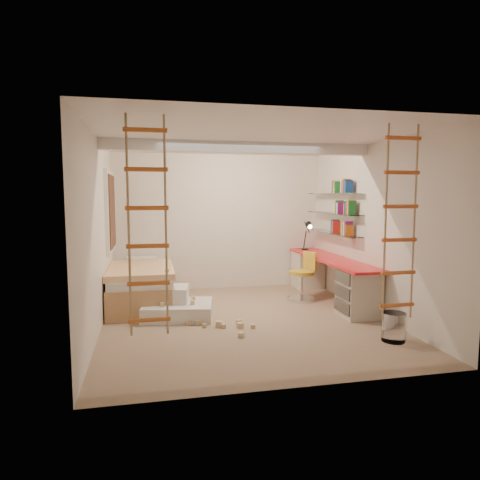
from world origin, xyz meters
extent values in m
plane|color=#93775E|center=(0.00, 0.00, 0.00)|extent=(4.50, 4.50, 0.00)
cube|color=white|center=(0.00, 0.30, 2.52)|extent=(4.00, 0.18, 0.16)
cube|color=white|center=(-1.97, 1.50, 1.55)|extent=(0.06, 1.15, 1.35)
cube|color=#4C2D1E|center=(-1.93, 1.50, 1.55)|extent=(0.02, 1.00, 1.20)
cylinder|color=white|center=(1.63, -1.26, 0.18)|extent=(0.29, 0.29, 0.36)
cube|color=red|center=(1.72, 0.83, 0.73)|extent=(0.55, 2.80, 0.04)
cube|color=beige|center=(1.72, 1.93, 0.35)|extent=(0.52, 0.55, 0.71)
cube|color=beige|center=(1.72, -0.17, 0.35)|extent=(0.52, 0.55, 0.71)
cube|color=#4C4742|center=(1.45, -0.17, 0.61)|extent=(0.02, 0.50, 0.18)
cube|color=#4C4742|center=(1.45, -0.17, 0.39)|extent=(0.02, 0.50, 0.18)
cube|color=#4C4742|center=(1.45, -0.17, 0.17)|extent=(0.02, 0.50, 0.18)
cube|color=white|center=(1.87, 1.13, 1.15)|extent=(0.25, 1.80, 0.01)
cube|color=white|center=(1.87, 1.13, 1.50)|extent=(0.25, 1.80, 0.01)
cube|color=white|center=(1.87, 1.13, 1.85)|extent=(0.25, 1.80, 0.01)
cube|color=#AD7F51|center=(-1.48, 1.23, 0.23)|extent=(1.00, 2.00, 0.45)
cube|color=white|center=(-1.48, 1.23, 0.51)|extent=(0.95, 1.95, 0.12)
cube|color=orange|center=(-1.48, 1.08, 0.62)|extent=(1.02, 1.60, 0.10)
cube|color=white|center=(-1.48, 2.03, 0.63)|extent=(0.55, 0.35, 0.12)
cylinder|color=black|center=(1.67, 1.98, 0.76)|extent=(0.14, 0.14, 0.02)
cylinder|color=black|center=(1.67, 1.98, 0.95)|extent=(0.02, 0.15, 0.36)
cylinder|color=black|center=(1.67, 1.88, 1.20)|extent=(0.02, 0.27, 0.20)
cone|color=black|center=(1.67, 1.76, 1.25)|extent=(0.12, 0.14, 0.15)
cylinder|color=#FFEABF|center=(1.67, 1.72, 1.22)|extent=(0.08, 0.04, 0.08)
cylinder|color=gold|center=(1.23, 0.95, 0.49)|extent=(0.55, 0.55, 0.06)
cube|color=gold|center=(1.40, 1.01, 0.68)|extent=(0.14, 0.33, 0.31)
cylinder|color=silver|center=(1.23, 0.95, 0.27)|extent=(0.07, 0.07, 0.44)
cylinder|color=silver|center=(1.23, 0.95, 0.03)|extent=(0.63, 0.63, 0.05)
cube|color=silver|center=(-0.94, 0.36, 0.11)|extent=(1.12, 0.94, 0.22)
cube|color=silver|center=(-1.08, 0.49, 0.33)|extent=(0.69, 0.60, 0.22)
cube|color=#CCB284|center=(-1.08, 0.49, 0.48)|extent=(0.09, 0.09, 0.08)
cube|color=#CCB284|center=(-1.08, 0.49, 0.56)|extent=(0.08, 0.08, 0.07)
cube|color=#CCB284|center=(-1.08, 0.49, 0.65)|extent=(0.07, 0.07, 0.12)
cube|color=#CCB284|center=(-0.74, 0.21, 0.25)|extent=(0.06, 0.06, 0.06)
cube|color=#CCB284|center=(-0.70, 0.48, 0.25)|extent=(0.06, 0.06, 0.06)
cube|color=#CCB284|center=(-1.18, 0.18, 0.25)|extent=(0.06, 0.06, 0.06)
cube|color=#CCB284|center=(-0.37, -0.31, 0.04)|extent=(0.07, 0.07, 0.07)
cube|color=#CCB284|center=(-0.14, -0.35, 0.04)|extent=(0.07, 0.07, 0.07)
cube|color=#CCB284|center=(-0.12, -0.17, 0.04)|extent=(0.07, 0.07, 0.07)
cube|color=#CCB284|center=(-0.20, -0.73, 0.04)|extent=(0.07, 0.07, 0.07)
cube|color=#CCB284|center=(0.03, -0.40, 0.04)|extent=(0.07, 0.07, 0.07)
cube|color=#CCB284|center=(-0.62, -0.22, 0.04)|extent=(0.07, 0.07, 0.07)
cube|color=#CCB284|center=(-0.82, -0.07, 0.04)|extent=(0.07, 0.07, 0.07)
cube|color=#CCB284|center=(-0.68, -0.10, 0.04)|extent=(0.07, 0.07, 0.07)
cube|color=#CCB284|center=(-0.42, -0.24, 0.04)|extent=(0.07, 0.07, 0.07)
cube|color=orange|center=(1.87, 1.13, 1.27)|extent=(0.14, 0.58, 0.22)
cube|color=#8C1E7F|center=(1.87, 1.13, 1.62)|extent=(0.14, 0.70, 0.22)
cube|color=white|center=(1.87, 1.13, 1.97)|extent=(0.14, 0.64, 0.22)
camera|label=1|loc=(-1.34, -5.94, 1.82)|focal=32.00mm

